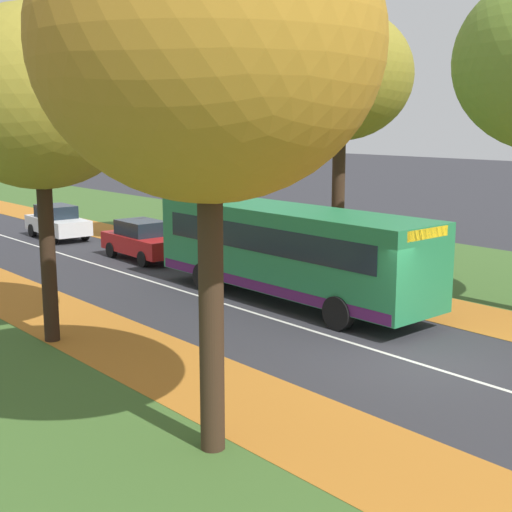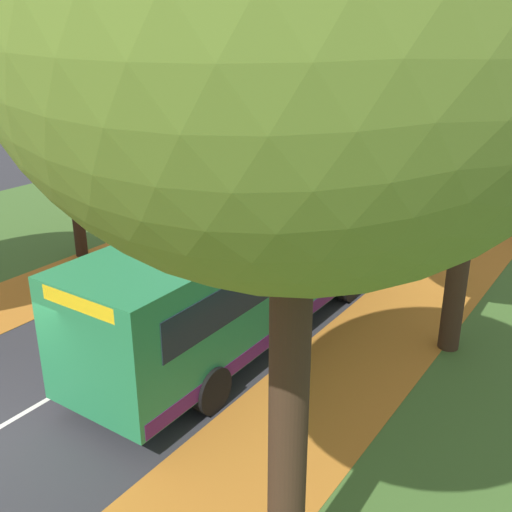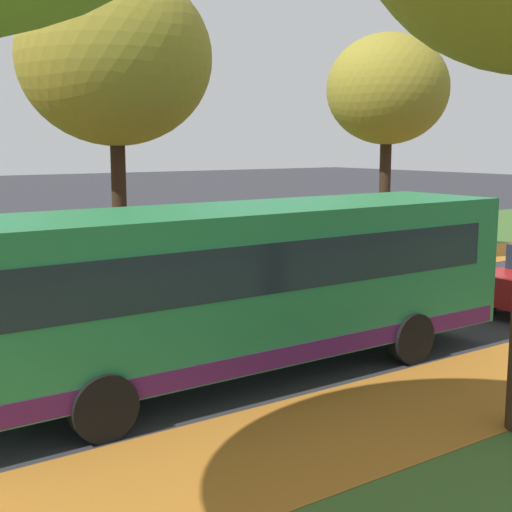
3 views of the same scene
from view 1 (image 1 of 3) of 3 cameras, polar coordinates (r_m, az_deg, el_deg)
name	(u,v)px [view 1 (image 1 of 3)]	position (r m, az deg, el deg)	size (l,w,h in m)	color
ground_plane	(412,361)	(17.64, 12.35, -8.24)	(160.00, 160.00, 0.00)	#2D2D33
grass_verge_right	(210,229)	(37.91, -3.70, 2.19)	(12.00, 90.00, 0.01)	#3D6028
leaf_litter_right	(210,255)	(30.45, -3.73, 0.06)	(2.80, 60.00, 0.00)	#B26B23
road_centre_line	(47,249)	(33.23, -16.41, 0.54)	(0.12, 80.00, 0.01)	silver
tree_left_nearest	(208,45)	(11.77, -3.86, 16.53)	(5.64, 5.64, 9.42)	#382619
tree_left_near	(39,98)	(18.70, -16.96, 11.99)	(5.02, 5.02, 8.50)	black
tree_right_near	(341,76)	(26.52, 6.80, 14.10)	(5.19, 5.19, 9.61)	#382619
tree_right_mid	(190,97)	(33.16, -5.28, 12.56)	(5.07, 5.07, 9.03)	black
streetlamp_right	(219,171)	(27.92, -2.98, 6.81)	(1.89, 0.28, 6.00)	#47474C
bus	(289,249)	(22.46, 2.68, 0.60)	(2.69, 10.41, 2.98)	#237A47
car_red_lead	(143,240)	(29.73, -9.04, 1.26)	(1.88, 4.25, 1.62)	#B21919
car_white_following	(57,222)	(35.96, -15.61, 2.64)	(1.94, 4.28, 1.62)	silver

